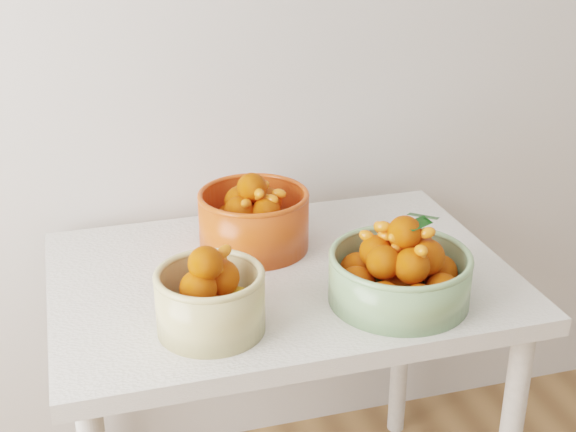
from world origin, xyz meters
name	(u,v)px	position (x,y,z in m)	size (l,w,h in m)	color
table	(281,309)	(-0.19, 1.60, 0.65)	(1.00, 0.70, 0.75)	silver
bowl_cream	(210,298)	(-0.39, 1.41, 0.82)	(0.25, 0.25, 0.18)	tan
bowl_green	(400,272)	(0.01, 1.42, 0.82)	(0.37, 0.37, 0.19)	#7DA371
bowl_orange	(253,218)	(-0.22, 1.74, 0.82)	(0.33, 0.33, 0.18)	red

